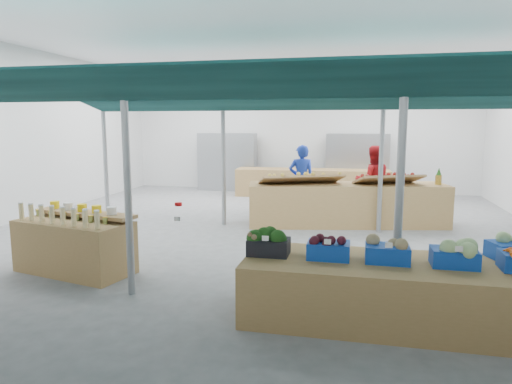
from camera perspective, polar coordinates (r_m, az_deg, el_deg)
floor at (r=10.02m, az=0.68°, el=-4.98°), size 13.00×13.00×0.00m
hall at (r=11.16m, az=2.25°, el=10.08°), size 13.00×13.00×13.00m
pole_grid at (r=7.91m, az=3.43°, el=4.70°), size 10.00×4.60×3.00m
awnings at (r=7.90m, az=3.49°, el=11.72°), size 9.50×7.08×0.30m
back_shelving_left at (r=16.23m, az=-3.61°, el=3.74°), size 2.00×0.50×2.00m
back_shelving_right at (r=15.60m, az=12.51°, el=3.37°), size 2.00×0.50×2.00m
bottle_shelf at (r=7.82m, az=-21.56°, el=-6.04°), size 2.01×1.47×1.11m
veg_counter at (r=5.75m, az=18.00°, el=-11.93°), size 3.76×1.26×0.73m
fruit_counter at (r=10.81m, az=11.29°, el=-1.54°), size 4.64×1.96×0.97m
far_counter at (r=14.96m, az=7.01°, el=1.15°), size 4.97×1.26×0.89m
crate_stack at (r=6.79m, az=25.22°, el=-9.82°), size 0.53×0.40×0.59m
vendor_left at (r=11.92m, az=5.70°, el=1.54°), size 0.73×0.56×1.81m
vendor_right at (r=11.84m, az=14.38°, el=1.27°), size 1.00×0.85×1.81m
crate_broccoli at (r=5.66m, az=1.61°, el=-6.27°), size 0.50×0.40×0.35m
crate_beets at (r=5.58m, az=9.06°, el=-6.86°), size 0.50×0.40×0.29m
crate_celeriac at (r=5.58m, az=16.09°, el=-6.97°), size 0.50×0.40×0.31m
crate_cabbage at (r=5.67m, az=23.55°, el=-6.96°), size 0.50×0.40×0.35m
sparrow at (r=5.55m, az=-0.34°, el=-5.62°), size 0.12×0.09×0.11m
pole_ribbon at (r=7.18m, az=-9.69°, el=-1.68°), size 0.12×0.12×0.28m
apple_heap_yellow at (r=10.47m, az=5.70°, el=1.86°), size 2.02×1.39×0.27m
apple_heap_red at (r=10.81m, az=16.26°, el=1.77°), size 1.65×1.23×0.27m
pineapple at (r=11.16m, az=21.86°, el=1.78°), size 0.14×0.14×0.39m
crate_extra at (r=6.29m, az=29.32°, el=-5.96°), size 0.58×0.49×0.32m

